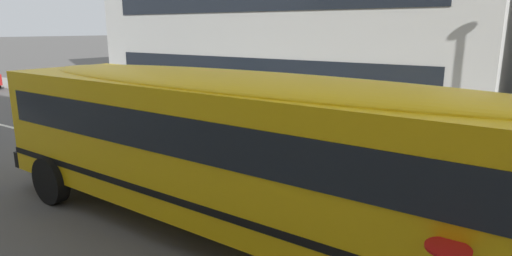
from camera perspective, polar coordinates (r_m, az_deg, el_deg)
ground_plane at (r=11.33m, az=-6.36°, el=-6.58°), size 400.00×400.00×0.00m
sidewalk_far at (r=17.05m, az=9.21°, el=0.11°), size 120.00×3.00×0.01m
lane_centreline at (r=11.33m, az=-6.36°, el=-6.57°), size 110.00×0.16×0.01m
school_bus at (r=7.55m, az=0.38°, el=-2.15°), size 13.74×3.38×3.06m
parked_car_black_by_entrance at (r=21.32m, az=-18.88°, el=4.47°), size 3.98×2.03×1.64m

